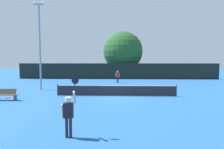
# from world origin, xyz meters

# --- Properties ---
(ground_plane) EXTENTS (120.00, 120.00, 0.00)m
(ground_plane) POSITION_xyz_m (0.00, 0.00, 0.00)
(ground_plane) COLOR #235693
(tennis_net) EXTENTS (10.73, 0.08, 1.07)m
(tennis_net) POSITION_xyz_m (0.00, 0.00, 0.51)
(tennis_net) COLOR #232328
(tennis_net) RESTS_ON ground
(perimeter_fence) EXTENTS (34.93, 0.12, 2.74)m
(perimeter_fence) POSITION_xyz_m (0.00, 15.94, 1.37)
(perimeter_fence) COLOR black
(perimeter_fence) RESTS_ON ground
(player_serving) EXTENTS (0.67, 0.39, 2.51)m
(player_serving) POSITION_xyz_m (-1.81, -9.14, 1.10)
(player_serving) COLOR black
(player_serving) RESTS_ON ground
(player_receiving) EXTENTS (0.57, 0.25, 1.69)m
(player_receiving) POSITION_xyz_m (0.06, 10.11, 1.04)
(player_receiving) COLOR red
(player_receiving) RESTS_ON ground
(tennis_ball) EXTENTS (0.07, 0.07, 0.07)m
(tennis_ball) POSITION_xyz_m (-0.21, -1.38, 0.03)
(tennis_ball) COLOR #CCE033
(tennis_ball) RESTS_ON ground
(spare_racket) EXTENTS (0.28, 0.52, 0.04)m
(spare_racket) POSITION_xyz_m (-9.13, -1.22, 0.02)
(spare_racket) COLOR black
(spare_racket) RESTS_ON ground
(courtside_bench) EXTENTS (1.80, 0.44, 0.95)m
(courtside_bench) POSITION_xyz_m (-8.70, -2.24, 0.48)
(courtside_bench) COLOR brown
(courtside_bench) RESTS_ON ground
(light_pole) EXTENTS (1.18, 0.28, 9.37)m
(light_pole) POSITION_xyz_m (-8.22, 3.24, 5.26)
(light_pole) COLOR gray
(light_pole) RESTS_ON ground
(large_tree) EXTENTS (7.71, 7.71, 8.90)m
(large_tree) POSITION_xyz_m (1.05, 20.19, 5.04)
(large_tree) COLOR brown
(large_tree) RESTS_ON ground
(parked_car_near) EXTENTS (2.30, 4.37, 1.69)m
(parked_car_near) POSITION_xyz_m (-7.97, 21.06, 0.78)
(parked_car_near) COLOR red
(parked_car_near) RESTS_ON ground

